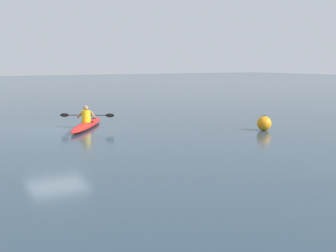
# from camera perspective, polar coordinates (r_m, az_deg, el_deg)

# --- Properties ---
(ground_plane) EXTENTS (160.00, 160.00, 0.00)m
(ground_plane) POSITION_cam_1_polar(r_m,az_deg,el_deg) (20.34, -13.61, -0.47)
(ground_plane) COLOR #283D4C
(kayak) EXTENTS (3.18, 4.31, 0.26)m
(kayak) POSITION_cam_1_polar(r_m,az_deg,el_deg) (20.68, -9.97, 0.14)
(kayak) COLOR red
(kayak) RESTS_ON ground
(kayaker) EXTENTS (2.04, 1.39, 0.74)m
(kayaker) POSITION_cam_1_polar(r_m,az_deg,el_deg) (20.57, -10.04, 1.30)
(kayaker) COLOR yellow
(kayaker) RESTS_ON kayak
(mooring_buoy_white_far) EXTENTS (0.61, 0.61, 0.65)m
(mooring_buoy_white_far) POSITION_cam_1_polar(r_m,az_deg,el_deg) (19.99, 11.74, 0.33)
(mooring_buoy_white_far) COLOR orange
(mooring_buoy_white_far) RESTS_ON ground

